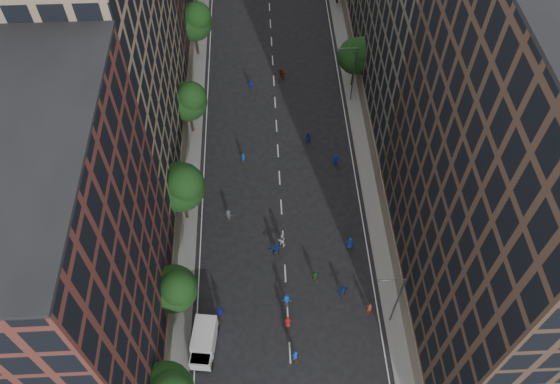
{
  "coord_description": "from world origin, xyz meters",
  "views": [
    {
      "loc": [
        -1.93,
        -10.91,
        53.45
      ],
      "look_at": [
        -0.12,
        27.75,
        2.0
      ],
      "focal_mm": 35.0,
      "sensor_mm": 36.0,
      "label": 1
    }
  ],
  "objects_px": {
    "streetlamp_near": "(396,298)",
    "cargo_van": "(204,342)",
    "streetlamp_far": "(353,71)",
    "skater_0": "(210,355)",
    "skater_1": "(295,356)"
  },
  "relations": [
    {
      "from": "streetlamp_near",
      "to": "cargo_van",
      "type": "xyz_separation_m",
      "value": [
        -18.88,
        -1.98,
        -3.8
      ]
    },
    {
      "from": "skater_1",
      "to": "streetlamp_far",
      "type": "bearing_deg",
      "value": -123.85
    },
    {
      "from": "streetlamp_far",
      "to": "skater_0",
      "type": "xyz_separation_m",
      "value": [
        -18.29,
        -36.22,
        -4.24
      ]
    },
    {
      "from": "streetlamp_near",
      "to": "streetlamp_far",
      "type": "xyz_separation_m",
      "value": [
        0.0,
        33.0,
        0.0
      ]
    },
    {
      "from": "cargo_van",
      "to": "skater_1",
      "type": "xyz_separation_m",
      "value": [
        8.99,
        -1.69,
        -0.43
      ]
    },
    {
      "from": "streetlamp_near",
      "to": "skater_1",
      "type": "bearing_deg",
      "value": -159.69
    },
    {
      "from": "streetlamp_near",
      "to": "streetlamp_far",
      "type": "distance_m",
      "value": 33.0
    },
    {
      "from": "streetlamp_near",
      "to": "skater_0",
      "type": "bearing_deg",
      "value": -170.0
    },
    {
      "from": "cargo_van",
      "to": "skater_0",
      "type": "distance_m",
      "value": 1.45
    },
    {
      "from": "streetlamp_near",
      "to": "cargo_van",
      "type": "height_order",
      "value": "streetlamp_near"
    },
    {
      "from": "skater_0",
      "to": "skater_1",
      "type": "distance_m",
      "value": 8.4
    },
    {
      "from": "streetlamp_far",
      "to": "streetlamp_near",
      "type": "bearing_deg",
      "value": -90.0
    },
    {
      "from": "streetlamp_far",
      "to": "skater_1",
      "type": "xyz_separation_m",
      "value": [
        -9.9,
        -36.66,
        -4.23
      ]
    },
    {
      "from": "cargo_van",
      "to": "skater_0",
      "type": "xyz_separation_m",
      "value": [
        0.6,
        -1.25,
        -0.44
      ]
    },
    {
      "from": "streetlamp_near",
      "to": "cargo_van",
      "type": "distance_m",
      "value": 19.36
    }
  ]
}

